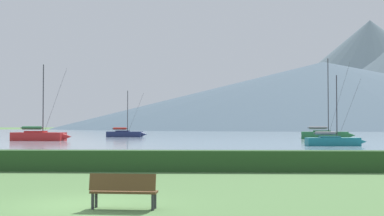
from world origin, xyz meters
name	(u,v)px	position (x,y,z in m)	size (l,w,h in m)	color
ground_plane	(83,205)	(0.00, 0.00, 0.00)	(1000.00, 1000.00, 0.00)	#517A42
harbor_water	(201,133)	(0.00, 137.00, 0.00)	(320.00, 246.00, 0.00)	#8499A8
hedge_line	(138,161)	(0.00, 11.00, 0.50)	(80.00, 1.20, 1.00)	#284C23
sailboat_slip_0	(333,141)	(16.50, 43.33, 0.54)	(6.55, 2.20, 7.60)	#19707A
sailboat_slip_1	(125,134)	(-12.91, 85.16, 0.62)	(7.64, 2.64, 8.70)	navy
sailboat_slip_2	(39,136)	(-21.25, 60.98, 0.72)	(8.84, 3.39, 10.91)	red
sailboat_slip_6	(325,134)	(21.76, 73.11, 0.73)	(8.69, 3.60, 13.07)	#236B38
park_bench_near_path	(123,189)	(1.27, -0.80, 0.53)	(1.80, 0.59, 0.95)	brown
distant_hill_west_ridge	(370,74)	(125.74, 407.26, 42.13)	(202.76, 202.76, 84.25)	slate
distant_hill_east_ridge	(323,95)	(74.64, 334.86, 21.60)	(344.16, 344.16, 43.20)	#425666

